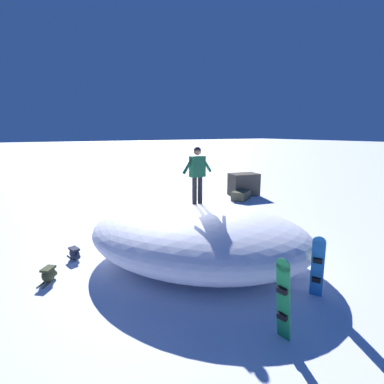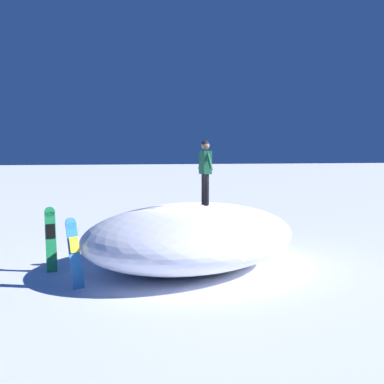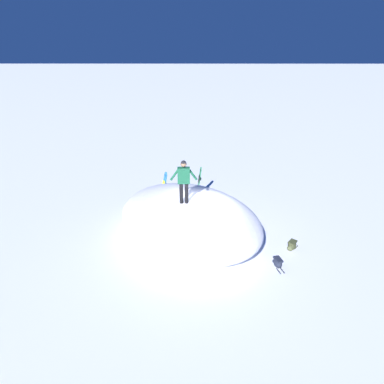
% 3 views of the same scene
% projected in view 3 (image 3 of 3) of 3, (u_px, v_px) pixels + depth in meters
% --- Properties ---
extents(ground, '(240.00, 240.00, 0.00)m').
position_uv_depth(ground, '(204.00, 238.00, 13.42)').
color(ground, white).
extents(snow_mound, '(7.97, 8.27, 1.70)m').
position_uv_depth(snow_mound, '(189.00, 218.00, 13.24)').
color(snow_mound, white).
rests_on(snow_mound, ground).
extents(snowboarder_standing, '(1.03, 0.24, 1.71)m').
position_uv_depth(snowboarder_standing, '(184.00, 178.00, 12.17)').
color(snowboarder_standing, black).
rests_on(snowboarder_standing, snow_mound).
extents(snowboard_primary_upright, '(0.28, 0.31, 1.69)m').
position_uv_depth(snowboard_primary_upright, '(199.00, 182.00, 16.58)').
color(snowboard_primary_upright, '#1E8C47').
rests_on(snowboard_primary_upright, ground).
extents(snowboard_secondary_upright, '(0.45, 0.42, 1.61)m').
position_uv_depth(snowboard_secondary_upright, '(164.00, 187.00, 16.11)').
color(snowboard_secondary_upright, '#2672BF').
rests_on(snowboard_secondary_upright, ground).
extents(backpack_near, '(0.57, 0.61, 0.38)m').
position_uv_depth(backpack_near, '(292.00, 245.00, 12.61)').
color(backpack_near, '#383D23').
rests_on(backpack_near, ground).
extents(backpack_far, '(0.37, 0.68, 0.36)m').
position_uv_depth(backpack_far, '(278.00, 262.00, 11.65)').
color(backpack_far, '#1E2333').
rests_on(backpack_far, ground).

